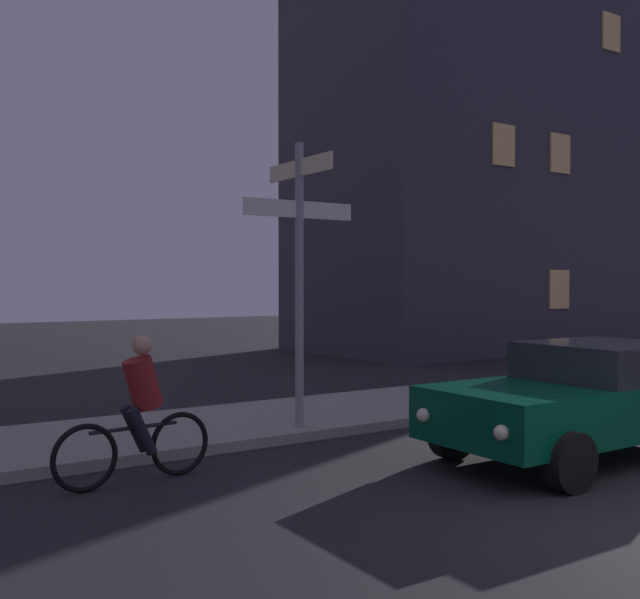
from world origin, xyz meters
TOP-DOWN VIEW (x-y plane):
  - sidewalk_kerb at (0.00, 6.64)m, footprint 40.00×2.72m
  - signpost at (-0.92, 5.62)m, footprint 1.77×1.63m
  - car_near_left at (1.39, 2.58)m, footprint 4.21×2.00m
  - cyclist at (-3.65, 4.56)m, footprint 1.82×0.36m
  - building_right_block at (12.31, 14.87)m, footprint 12.56×6.47m

SIDE VIEW (x-z plane):
  - sidewalk_kerb at x=0.00m, z-range 0.00..0.14m
  - cyclist at x=-3.65m, z-range -0.06..1.55m
  - car_near_left at x=1.39m, z-range 0.04..1.46m
  - signpost at x=-0.92m, z-range 0.54..4.55m
  - building_right_block at x=12.31m, z-range 0.00..15.57m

